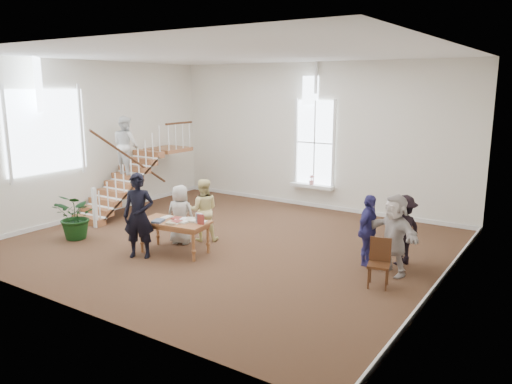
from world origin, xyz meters
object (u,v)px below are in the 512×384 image
Objects in this scene: library_table at (175,225)px; woman_cluster_a at (368,230)px; woman_cluster_c at (394,234)px; police_officer at (139,216)px; floor_plant at (77,216)px; side_chair at (379,260)px; person_yellow at (203,210)px; woman_cluster_b at (403,230)px; elderly_woman at (180,215)px.

woman_cluster_a is at bearing 15.29° from library_table.
police_officer is at bearing -127.76° from woman_cluster_c.
woman_cluster_c is at bearing 15.56° from floor_plant.
side_chair is at bearing 1.37° from library_table.
person_yellow is (-0.07, 1.10, 0.10)m from library_table.
person_yellow is 4.70m from woman_cluster_c.
library_table is 1.45× the size of floor_plant.
woman_cluster_b reaches higher than library_table.
library_table is 4.86m from woman_cluster_c.
woman_cluster_c is 7.69m from floor_plant.
woman_cluster_c reaches higher than person_yellow.
woman_cluster_a is at bearing 0.28° from police_officer.
elderly_woman is 1.23× the size of floor_plant.
police_officer is 1.32× the size of elderly_woman.
elderly_woman is 0.95× the size of woman_cluster_b.
woman_cluster_b is (4.66, 1.05, -0.02)m from person_yellow.
elderly_woman is 0.59m from person_yellow.
library_table is 1.02× the size of woman_cluster_c.
side_chair is (5.06, 1.39, -0.44)m from police_officer.
police_officer is 1.15× the size of woman_cluster_c.
woman_cluster_a reaches higher than woman_cluster_b.
person_yellow is 0.93× the size of woman_cluster_c.
police_officer reaches higher than side_chair.
woman_cluster_c is at bearing -106.74° from woman_cluster_a.
woman_cluster_c reaches higher than woman_cluster_a.
side_chair is (4.60, 0.74, -0.16)m from library_table.
side_chair is (-0.02, -0.76, -0.32)m from woman_cluster_c.
side_chair is (0.01, -1.41, -0.25)m from woman_cluster_b.
person_yellow is 1.66× the size of side_chair.
person_yellow is at bearing -137.73° from elderly_woman.
elderly_woman is at bearing 105.06° from woman_cluster_a.
police_officer is at bearing -37.10° from woman_cluster_b.
person_yellow is at bearing 49.63° from police_officer.
library_table is at bearing 11.47° from floor_plant.
library_table is at bearing -40.99° from woman_cluster_b.
library_table is at bearing 175.17° from side_chair.
woman_cluster_b is at bearing 121.78° from woman_cluster_c.
elderly_woman is 5.06m from woman_cluster_c.
police_officer is 1.80m from person_yellow.
woman_cluster_c is (5.08, 2.15, -0.12)m from police_officer.
person_yellow is (0.30, 0.50, 0.05)m from elderly_woman.
woman_cluster_c is at bearing 149.11° from person_yellow.
elderly_woman reaches higher than library_table.
library_table is 0.85m from police_officer.
police_officer reaches higher than woman_cluster_b.
person_yellow is 1.32× the size of floor_plant.
floor_plant reaches higher than library_table.
woman_cluster_a is 0.92× the size of woman_cluster_c.
police_officer is 2.05× the size of side_chair.
woman_cluster_c reaches higher than side_chair.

